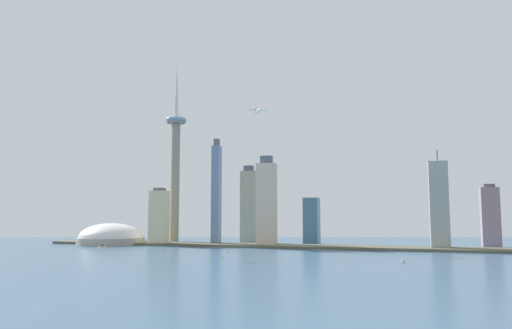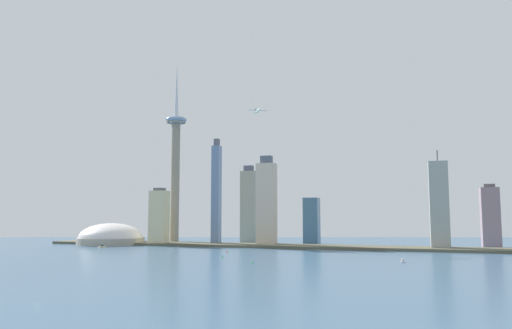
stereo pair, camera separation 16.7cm
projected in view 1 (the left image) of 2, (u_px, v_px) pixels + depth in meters
ground_plane at (37, 304)px, 253.67m from camera, size 6000.00×6000.00×0.00m
waterfront_pier at (276, 246)px, 694.81m from camera, size 728.41×58.46×3.82m
observation_tower at (175, 158)px, 795.33m from camera, size 34.45×34.45×301.92m
stadium_dome at (111, 238)px, 761.45m from camera, size 103.54×103.54×45.10m
skyscraper_0 at (267, 203)px, 721.02m from camera, size 27.64×19.89×134.05m
skyscraper_1 at (216, 194)px, 746.77m from camera, size 12.27×13.27×163.79m
skyscraper_2 at (249, 205)px, 829.12m from camera, size 26.53×14.49×130.44m
skyscraper_3 at (312, 221)px, 776.11m from camera, size 23.41×26.72×73.30m
skyscraper_4 at (159, 217)px, 742.04m from camera, size 25.38×21.21×87.35m
skyscraper_5 at (490, 217)px, 698.15m from camera, size 24.70×23.61×90.55m
skyscraper_6 at (439, 206)px, 640.08m from camera, size 23.95×25.45×132.08m
boat_1 at (403, 261)px, 474.17m from camera, size 5.34×8.11×8.53m
boat_2 at (102, 247)px, 679.93m from camera, size 7.61×9.49×4.54m
channel_buoy_0 at (253, 263)px, 458.28m from camera, size 1.32×1.32×2.77m
channel_buoy_1 at (223, 257)px, 522.30m from camera, size 1.39×1.39×2.59m
channel_buoy_2 at (227, 252)px, 596.87m from camera, size 1.90×1.90×2.21m
airplane at (258, 111)px, 695.15m from camera, size 25.04×24.95×7.44m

